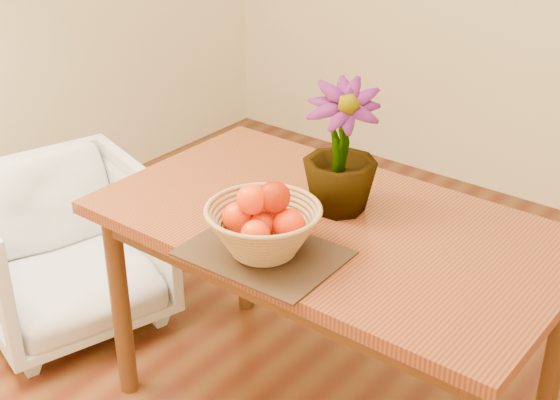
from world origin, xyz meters
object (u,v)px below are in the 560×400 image
Objects in this scene: potted_plant at (341,149)px; armchair at (64,242)px; wicker_basket at (263,232)px; table at (331,245)px.

armchair is at bearing 156.91° from potted_plant.
armchair is (-1.09, 0.11, -0.48)m from wicker_basket.
wicker_basket reaches higher than table.
armchair is (-1.10, -0.24, -0.60)m from potted_plant.
table is at bearing -107.02° from potted_plant.
armchair is (-1.12, -0.17, -0.32)m from table.
wicker_basket is at bearing -97.03° from table.
wicker_basket is at bearing -127.02° from potted_plant.
table is 2.03× the size of armchair.
potted_plant is (0.01, 0.35, 0.13)m from wicker_basket.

